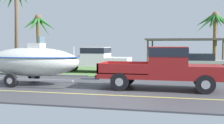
{
  "coord_description": "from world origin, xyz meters",
  "views": [
    {
      "loc": [
        2.41,
        -12.51,
        2.03
      ],
      "look_at": [
        -0.8,
        1.05,
        1.15
      ],
      "focal_mm": 44.54,
      "sensor_mm": 36.0,
      "label": 1
    }
  ],
  "objects_px": {
    "parked_pickup_background": "(96,58)",
    "carport_awning": "(184,40)",
    "palm_tree_near_left": "(216,25)",
    "pickup_truck_towing": "(168,66)",
    "boat_on_trailer": "(32,62)",
    "palm_tree_near_right": "(15,4)",
    "parked_sedan_near": "(198,63)",
    "palm_tree_mid": "(38,28)",
    "utility_pole": "(16,9)"
  },
  "relations": [
    {
      "from": "carport_awning",
      "to": "utility_pole",
      "type": "bearing_deg",
      "value": -141.5
    },
    {
      "from": "pickup_truck_towing",
      "to": "parked_pickup_background",
      "type": "xyz_separation_m",
      "value": [
        -5.3,
        6.38,
        -0.03
      ]
    },
    {
      "from": "pickup_truck_towing",
      "to": "parked_pickup_background",
      "type": "distance_m",
      "value": 8.29
    },
    {
      "from": "parked_sedan_near",
      "to": "palm_tree_near_right",
      "type": "bearing_deg",
      "value": -174.81
    },
    {
      "from": "pickup_truck_towing",
      "to": "palm_tree_mid",
      "type": "bearing_deg",
      "value": 137.54
    },
    {
      "from": "pickup_truck_towing",
      "to": "palm_tree_near_left",
      "type": "bearing_deg",
      "value": 73.86
    },
    {
      "from": "palm_tree_near_right",
      "to": "utility_pole",
      "type": "bearing_deg",
      "value": -56.36
    },
    {
      "from": "carport_awning",
      "to": "utility_pole",
      "type": "distance_m",
      "value": 14.54
    },
    {
      "from": "carport_awning",
      "to": "palm_tree_near_left",
      "type": "height_order",
      "value": "palm_tree_near_left"
    },
    {
      "from": "parked_pickup_background",
      "to": "carport_awning",
      "type": "relative_size",
      "value": 0.89
    },
    {
      "from": "pickup_truck_towing",
      "to": "carport_awning",
      "type": "xyz_separation_m",
      "value": [
        0.94,
        13.34,
        1.37
      ]
    },
    {
      "from": "palm_tree_near_left",
      "to": "pickup_truck_towing",
      "type": "bearing_deg",
      "value": -106.14
    },
    {
      "from": "palm_tree_near_left",
      "to": "boat_on_trailer",
      "type": "bearing_deg",
      "value": -130.48
    },
    {
      "from": "boat_on_trailer",
      "to": "parked_pickup_background",
      "type": "xyz_separation_m",
      "value": [
        1.47,
        6.38,
        -0.14
      ]
    },
    {
      "from": "palm_tree_near_left",
      "to": "palm_tree_near_right",
      "type": "distance_m",
      "value": 16.53
    },
    {
      "from": "pickup_truck_towing",
      "to": "palm_tree_near_right",
      "type": "bearing_deg",
      "value": 149.08
    },
    {
      "from": "palm_tree_near_right",
      "to": "boat_on_trailer",
      "type": "bearing_deg",
      "value": -52.98
    },
    {
      "from": "carport_awning",
      "to": "palm_tree_near_right",
      "type": "xyz_separation_m",
      "value": [
        -13.28,
        -5.95,
        2.82
      ]
    },
    {
      "from": "palm_tree_mid",
      "to": "palm_tree_near_right",
      "type": "bearing_deg",
      "value": -87.9
    },
    {
      "from": "carport_awning",
      "to": "palm_tree_mid",
      "type": "xyz_separation_m",
      "value": [
        -13.42,
        -1.92,
        1.15
      ]
    },
    {
      "from": "parked_sedan_near",
      "to": "palm_tree_near_right",
      "type": "relative_size",
      "value": 0.65
    },
    {
      "from": "pickup_truck_towing",
      "to": "palm_tree_near_left",
      "type": "relative_size",
      "value": 1.18
    },
    {
      "from": "pickup_truck_towing",
      "to": "parked_pickup_background",
      "type": "height_order",
      "value": "pickup_truck_towing"
    },
    {
      "from": "palm_tree_near_right",
      "to": "utility_pole",
      "type": "xyz_separation_m",
      "value": [
        2.01,
        -3.01,
        -0.78
      ]
    },
    {
      "from": "parked_sedan_near",
      "to": "palm_tree_near_right",
      "type": "xyz_separation_m",
      "value": [
        -14.23,
        -1.29,
        4.57
      ]
    },
    {
      "from": "carport_awning",
      "to": "palm_tree_near_right",
      "type": "bearing_deg",
      "value": -155.86
    },
    {
      "from": "parked_pickup_background",
      "to": "carport_awning",
      "type": "bearing_deg",
      "value": 48.14
    },
    {
      "from": "carport_awning",
      "to": "palm_tree_near_right",
      "type": "height_order",
      "value": "palm_tree_near_right"
    },
    {
      "from": "pickup_truck_towing",
      "to": "parked_sedan_near",
      "type": "distance_m",
      "value": 8.89
    },
    {
      "from": "parked_pickup_background",
      "to": "palm_tree_near_right",
      "type": "xyz_separation_m",
      "value": [
        -7.04,
        1.01,
        4.21
      ]
    },
    {
      "from": "pickup_truck_towing",
      "to": "parked_sedan_near",
      "type": "relative_size",
      "value": 1.27
    },
    {
      "from": "parked_sedan_near",
      "to": "palm_tree_near_left",
      "type": "height_order",
      "value": "palm_tree_near_left"
    },
    {
      "from": "boat_on_trailer",
      "to": "parked_pickup_background",
      "type": "bearing_deg",
      "value": 77.05
    },
    {
      "from": "boat_on_trailer",
      "to": "palm_tree_mid",
      "type": "relative_size",
      "value": 1.28
    },
    {
      "from": "parked_sedan_near",
      "to": "palm_tree_mid",
      "type": "xyz_separation_m",
      "value": [
        -14.37,
        2.74,
        2.91
      ]
    },
    {
      "from": "parked_pickup_background",
      "to": "palm_tree_mid",
      "type": "bearing_deg",
      "value": 144.93
    },
    {
      "from": "pickup_truck_towing",
      "to": "palm_tree_mid",
      "type": "relative_size",
      "value": 1.16
    },
    {
      "from": "parked_pickup_background",
      "to": "palm_tree_near_right",
      "type": "relative_size",
      "value": 0.86
    },
    {
      "from": "boat_on_trailer",
      "to": "parked_sedan_near",
      "type": "xyz_separation_m",
      "value": [
        8.66,
        8.68,
        -0.5
      ]
    },
    {
      "from": "boat_on_trailer",
      "to": "parked_sedan_near",
      "type": "height_order",
      "value": "boat_on_trailer"
    },
    {
      "from": "parked_sedan_near",
      "to": "utility_pole",
      "type": "distance_m",
      "value": 13.5
    },
    {
      "from": "parked_pickup_background",
      "to": "palm_tree_mid",
      "type": "distance_m",
      "value": 9.14
    },
    {
      "from": "palm_tree_near_left",
      "to": "palm_tree_mid",
      "type": "distance_m",
      "value": 15.96
    },
    {
      "from": "palm_tree_near_right",
      "to": "palm_tree_mid",
      "type": "distance_m",
      "value": 4.36
    },
    {
      "from": "parked_pickup_background",
      "to": "palm_tree_near_left",
      "type": "xyz_separation_m",
      "value": [
        8.77,
        5.61,
        2.62
      ]
    },
    {
      "from": "parked_pickup_background",
      "to": "carport_awning",
      "type": "xyz_separation_m",
      "value": [
        6.24,
        6.96,
        1.39
      ]
    },
    {
      "from": "carport_awning",
      "to": "palm_tree_mid",
      "type": "bearing_deg",
      "value": -171.86
    },
    {
      "from": "pickup_truck_towing",
      "to": "palm_tree_near_left",
      "type": "xyz_separation_m",
      "value": [
        3.47,
        11.99,
        2.59
      ]
    },
    {
      "from": "boat_on_trailer",
      "to": "palm_tree_near_right",
      "type": "bearing_deg",
      "value": 127.02
    },
    {
      "from": "palm_tree_near_left",
      "to": "palm_tree_near_right",
      "type": "bearing_deg",
      "value": -163.77
    }
  ]
}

